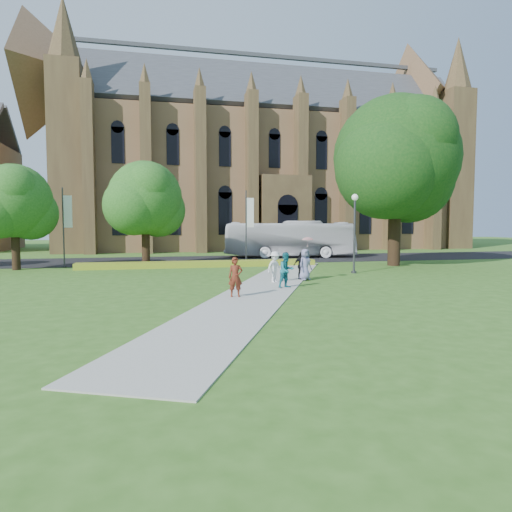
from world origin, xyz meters
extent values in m
plane|color=#325D1B|center=(0.00, 0.00, 0.00)|extent=(160.00, 160.00, 0.00)
cube|color=black|center=(0.00, 20.00, 0.01)|extent=(160.00, 10.00, 0.02)
cube|color=#B2B2A8|center=(0.00, 1.00, 0.02)|extent=(15.58, 28.54, 0.04)
cube|color=gold|center=(-2.00, 13.20, 0.23)|extent=(18.00, 1.40, 0.45)
cube|color=brown|center=(10.00, 40.00, 8.50)|extent=(52.00, 16.00, 17.00)
cube|color=brown|center=(-14.50, 33.00, 10.50)|extent=(3.50, 3.50, 21.00)
cone|color=brown|center=(-14.50, 33.00, 24.50)|extent=(3.60, 3.60, 7.00)
cube|color=brown|center=(34.50, 33.00, 10.50)|extent=(3.50, 3.50, 21.00)
cone|color=brown|center=(34.50, 33.00, 24.50)|extent=(3.60, 3.60, 7.00)
cube|color=brown|center=(10.00, 31.00, 4.50)|extent=(6.00, 2.50, 9.00)
cylinder|color=#38383D|center=(7.50, 6.50, 2.40)|extent=(0.14, 0.14, 4.80)
sphere|color=white|center=(7.50, 6.50, 5.02)|extent=(0.44, 0.44, 0.44)
cylinder|color=#38383D|center=(7.50, 6.50, 0.07)|extent=(0.36, 0.36, 0.15)
cylinder|color=#332114|center=(13.00, 11.00, 3.30)|extent=(0.96, 0.96, 6.60)
sphere|color=#0F3911|center=(13.00, 11.00, 8.40)|extent=(9.60, 9.60, 9.60)
cylinder|color=#332114|center=(-15.00, 14.00, 1.93)|extent=(0.56, 0.56, 3.85)
sphere|color=#1C5218|center=(-15.00, 14.00, 4.90)|extent=(5.20, 5.20, 5.20)
cylinder|color=#332114|center=(-6.00, 14.50, 2.06)|extent=(0.60, 0.60, 4.12)
sphere|color=#1C5218|center=(-6.00, 14.50, 5.25)|extent=(5.60, 5.60, 5.60)
cylinder|color=#38383D|center=(2.00, 15.20, 3.00)|extent=(0.10, 0.10, 6.00)
cube|color=white|center=(2.35, 15.20, 4.20)|extent=(0.60, 0.02, 2.40)
cylinder|color=#38383D|center=(-12.00, 15.20, 3.00)|extent=(0.10, 0.10, 6.00)
cube|color=white|center=(-11.65, 15.20, 4.20)|extent=(0.60, 0.02, 2.40)
imported|color=white|center=(7.62, 21.41, 1.80)|extent=(13.11, 5.20, 3.56)
imported|color=#5E2515|center=(-2.01, -1.67, 0.92)|extent=(0.67, 0.47, 1.76)
imported|color=#176877|center=(1.04, 0.63, 0.94)|extent=(1.05, 0.93, 1.79)
imported|color=silver|center=(1.04, 2.82, 0.89)|extent=(1.27, 1.09, 1.71)
imported|color=black|center=(2.91, 3.88, 0.84)|extent=(0.98, 0.51, 1.61)
imported|color=slate|center=(3.05, 3.54, 0.93)|extent=(1.03, 0.88, 1.78)
imported|color=#F1AABB|center=(3.23, 3.64, 2.12)|extent=(0.86, 0.86, 0.59)
camera|label=1|loc=(-5.66, -21.39, 3.26)|focal=32.00mm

